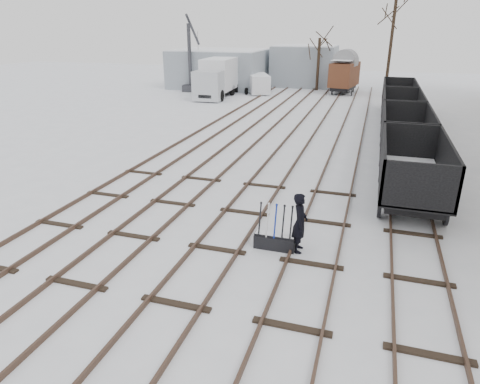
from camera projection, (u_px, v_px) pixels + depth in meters
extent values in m
plane|color=white|center=(217.00, 250.00, 13.58)|extent=(120.00, 120.00, 0.00)
cube|color=black|center=(195.00, 133.00, 27.86)|extent=(0.07, 52.00, 0.15)
cube|color=black|center=(216.00, 135.00, 27.46)|extent=(0.07, 52.00, 0.15)
cube|color=black|center=(93.00, 204.00, 17.03)|extent=(1.90, 0.20, 0.08)
cube|color=black|center=(239.00, 136.00, 27.02)|extent=(0.07, 52.00, 0.15)
cube|color=black|center=(261.00, 138.00, 26.62)|extent=(0.07, 52.00, 0.15)
cube|color=black|center=(161.00, 213.00, 16.19)|extent=(1.90, 0.20, 0.08)
cube|color=black|center=(285.00, 140.00, 26.18)|extent=(0.07, 52.00, 0.15)
cube|color=black|center=(309.00, 142.00, 25.78)|extent=(0.07, 52.00, 0.15)
cube|color=black|center=(236.00, 223.00, 15.35)|extent=(1.90, 0.20, 0.08)
cube|color=black|center=(335.00, 144.00, 25.34)|extent=(0.07, 52.00, 0.15)
cube|color=black|center=(360.00, 146.00, 24.94)|extent=(0.07, 52.00, 0.15)
cube|color=black|center=(320.00, 235.00, 14.51)|extent=(1.90, 0.20, 0.08)
cube|color=black|center=(388.00, 148.00, 24.51)|extent=(0.07, 52.00, 0.15)
cube|color=black|center=(415.00, 150.00, 24.10)|extent=(0.07, 52.00, 0.15)
cube|color=black|center=(414.00, 248.00, 13.67)|extent=(1.90, 0.20, 0.08)
cube|color=#959FA8|center=(220.00, 69.00, 48.45)|extent=(10.00, 8.00, 4.00)
cube|color=white|center=(219.00, 50.00, 47.70)|extent=(9.80, 7.84, 0.10)
cube|color=#959FA8|center=(305.00, 66.00, 49.41)|extent=(7.00, 6.00, 4.40)
cube|color=white|center=(306.00, 46.00, 48.59)|extent=(6.86, 5.88, 0.10)
cube|color=black|center=(275.00, 242.00, 13.59)|extent=(1.30, 0.43, 0.44)
cube|color=black|center=(275.00, 235.00, 13.50)|extent=(1.30, 0.31, 0.06)
cube|color=white|center=(275.00, 234.00, 13.49)|extent=(1.25, 0.27, 0.03)
cylinder|color=black|center=(260.00, 219.00, 13.47)|extent=(0.05, 0.31, 1.08)
cylinder|color=silver|center=(268.00, 220.00, 13.40)|extent=(0.05, 0.31, 1.08)
cylinder|color=#0B2294|center=(275.00, 221.00, 13.33)|extent=(0.05, 0.31, 1.08)
cylinder|color=black|center=(283.00, 222.00, 13.25)|extent=(0.05, 0.31, 1.08)
cylinder|color=black|center=(291.00, 224.00, 13.18)|extent=(0.05, 0.31, 1.08)
imported|color=black|center=(300.00, 223.00, 13.20)|extent=(0.53, 0.75, 1.93)
cube|color=black|center=(410.00, 185.00, 17.11)|extent=(1.98, 5.44, 0.41)
cube|color=black|center=(411.00, 181.00, 17.03)|extent=(2.47, 6.19, 0.12)
cube|color=black|center=(383.00, 158.00, 17.06)|extent=(0.10, 6.19, 1.65)
cube|color=black|center=(447.00, 164.00, 16.40)|extent=(0.10, 6.19, 1.65)
cube|color=white|center=(412.00, 178.00, 16.99)|extent=(2.23, 5.94, 0.06)
cylinder|color=black|center=(379.00, 208.00, 15.78)|extent=(0.12, 0.72, 0.72)
cylinder|color=black|center=(435.00, 180.00, 18.66)|extent=(0.12, 0.72, 0.72)
cube|color=black|center=(404.00, 145.00, 22.79)|extent=(1.98, 5.44, 0.41)
cube|color=black|center=(404.00, 142.00, 22.71)|extent=(2.47, 6.19, 0.12)
cube|color=black|center=(383.00, 125.00, 22.74)|extent=(0.10, 6.19, 1.65)
cube|color=black|center=(431.00, 128.00, 22.08)|extent=(0.10, 6.19, 1.65)
cube|color=white|center=(405.00, 140.00, 22.68)|extent=(2.23, 5.94, 0.06)
cylinder|color=black|center=(381.00, 159.00, 21.46)|extent=(0.12, 0.72, 0.72)
cylinder|color=black|center=(423.00, 143.00, 24.34)|extent=(0.12, 0.72, 0.72)
cube|color=black|center=(400.00, 121.00, 28.47)|extent=(1.98, 5.44, 0.41)
cube|color=black|center=(400.00, 118.00, 28.40)|extent=(2.47, 6.19, 0.12)
cube|color=black|center=(383.00, 105.00, 28.43)|extent=(0.10, 6.19, 1.65)
cube|color=black|center=(422.00, 107.00, 27.76)|extent=(0.10, 6.19, 1.65)
cube|color=white|center=(401.00, 117.00, 28.36)|extent=(2.23, 5.94, 0.06)
cylinder|color=black|center=(382.00, 131.00, 27.14)|extent=(0.12, 0.72, 0.72)
cylinder|color=black|center=(416.00, 121.00, 30.02)|extent=(0.12, 0.72, 0.72)
cube|color=black|center=(397.00, 105.00, 34.15)|extent=(1.98, 5.44, 0.41)
cube|color=black|center=(398.00, 103.00, 34.08)|extent=(2.47, 6.19, 0.12)
cube|color=black|center=(384.00, 91.00, 34.11)|extent=(0.10, 6.19, 1.65)
cube|color=black|center=(415.00, 93.00, 33.45)|extent=(0.10, 6.19, 1.65)
cube|color=white|center=(398.00, 101.00, 34.04)|extent=(2.23, 5.94, 0.06)
cylinder|color=black|center=(382.00, 113.00, 32.83)|extent=(0.12, 0.72, 0.72)
cylinder|color=black|center=(411.00, 106.00, 35.71)|extent=(0.12, 0.72, 0.72)
cube|color=black|center=(343.00, 88.00, 44.30)|extent=(2.37, 4.16, 0.36)
cube|color=#4A2916|center=(344.00, 74.00, 43.81)|extent=(2.89, 4.76, 2.32)
cube|color=white|center=(346.00, 59.00, 43.27)|extent=(2.64, 4.51, 0.04)
cylinder|color=black|center=(332.00, 92.00, 43.40)|extent=(0.11, 0.62, 0.62)
cylinder|color=black|center=(354.00, 89.00, 45.38)|extent=(0.11, 0.62, 0.62)
cube|color=black|center=(218.00, 91.00, 42.32)|extent=(1.62, 8.03, 0.32)
cube|color=#B3B7BD|center=(207.00, 86.00, 39.40)|extent=(2.61, 2.21, 2.63)
cube|color=silver|center=(221.00, 74.00, 42.51)|extent=(2.87, 5.57, 2.94)
cube|color=white|center=(220.00, 58.00, 41.97)|extent=(2.81, 5.47, 0.04)
cylinder|color=black|center=(197.00, 95.00, 40.24)|extent=(0.32, 1.05, 1.05)
cylinder|color=black|center=(238.00, 88.00, 44.63)|extent=(0.32, 1.05, 1.05)
cube|color=silver|center=(258.00, 83.00, 44.28)|extent=(3.44, 4.72, 1.77)
cube|color=white|center=(259.00, 74.00, 43.95)|extent=(3.36, 4.61, 0.04)
cylinder|color=black|center=(246.00, 91.00, 43.54)|extent=(0.22, 0.69, 0.69)
cylinder|color=black|center=(270.00, 88.00, 45.49)|extent=(0.22, 0.69, 0.69)
cube|color=#303135|center=(191.00, 88.00, 45.68)|extent=(1.70, 1.70, 0.68)
cylinder|color=#303135|center=(190.00, 58.00, 44.56)|extent=(0.37, 0.37, 6.81)
cylinder|color=#303135|center=(194.00, 30.00, 44.93)|extent=(0.77, 4.33, 3.14)
cylinder|color=black|center=(202.00, 50.00, 47.26)|extent=(0.03, 0.03, 3.83)
cylinder|color=black|center=(318.00, 65.00, 45.57)|extent=(0.30, 0.30, 5.39)
cylinder|color=black|center=(391.00, 45.00, 41.45)|extent=(0.30, 0.30, 9.57)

